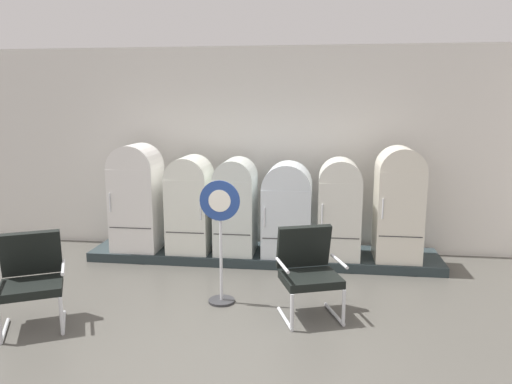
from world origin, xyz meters
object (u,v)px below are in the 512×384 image
(sign_stand, at_px, (221,243))
(armchair_left, at_px, (31,275))
(refrigerator_0, at_px, (137,194))
(refrigerator_2, at_px, (236,203))
(refrigerator_1, at_px, (190,201))
(armchair_right, at_px, (308,267))
(refrigerator_5, at_px, (399,200))
(refrigerator_3, at_px, (287,207))
(refrigerator_4, at_px, (339,205))

(sign_stand, bearing_deg, armchair_left, -156.28)
(refrigerator_0, xyz_separation_m, refrigerator_2, (1.52, 0.03, -0.10))
(refrigerator_0, height_order, refrigerator_1, refrigerator_0)
(refrigerator_1, xyz_separation_m, sign_stand, (0.79, -1.58, -0.15))
(refrigerator_1, xyz_separation_m, armchair_right, (1.82, -1.77, -0.34))
(refrigerator_0, distance_m, armchair_right, 3.21)
(sign_stand, bearing_deg, armchair_right, -10.68)
(refrigerator_5, height_order, armchair_left, refrigerator_5)
(armchair_right, xyz_separation_m, sign_stand, (-1.04, 0.20, 0.19))
(armchair_left, xyz_separation_m, sign_stand, (1.90, 0.83, 0.19))
(refrigerator_2, distance_m, refrigerator_3, 0.77)
(refrigerator_5, height_order, armchair_right, refrigerator_5)
(refrigerator_2, bearing_deg, refrigerator_3, -0.71)
(sign_stand, bearing_deg, refrigerator_4, 47.66)
(armchair_left, relative_size, sign_stand, 0.67)
(refrigerator_0, height_order, refrigerator_3, refrigerator_0)
(refrigerator_1, xyz_separation_m, refrigerator_3, (1.47, -0.00, -0.05))
(refrigerator_4, bearing_deg, refrigerator_1, 179.87)
(refrigerator_1, bearing_deg, refrigerator_4, -0.13)
(armchair_left, bearing_deg, refrigerator_2, 53.25)
(refrigerator_3, relative_size, sign_stand, 0.92)
(refrigerator_0, bearing_deg, refrigerator_1, 1.51)
(refrigerator_4, xyz_separation_m, sign_stand, (-1.43, -1.57, -0.15))
(armchair_left, bearing_deg, sign_stand, 23.72)
(refrigerator_3, relative_size, armchair_left, 1.36)
(refrigerator_1, xyz_separation_m, armchair_left, (-1.11, -2.41, -0.34))
(refrigerator_5, bearing_deg, sign_stand, -145.18)
(armchair_right, bearing_deg, armchair_left, -167.72)
(refrigerator_2, bearing_deg, refrigerator_0, -179.00)
(refrigerator_5, xyz_separation_m, armchair_left, (-4.16, -2.41, -0.44))
(refrigerator_2, distance_m, refrigerator_5, 2.36)
(refrigerator_3, xyz_separation_m, refrigerator_4, (0.75, -0.00, 0.05))
(refrigerator_1, relative_size, refrigerator_5, 0.89)
(refrigerator_0, height_order, refrigerator_4, refrigerator_0)
(sign_stand, bearing_deg, refrigerator_0, 136.09)
(refrigerator_0, bearing_deg, refrigerator_5, 0.31)
(refrigerator_5, bearing_deg, refrigerator_1, 179.98)
(refrigerator_1, bearing_deg, armchair_left, -114.64)
(refrigerator_4, distance_m, sign_stand, 2.13)
(refrigerator_4, bearing_deg, sign_stand, -132.34)
(refrigerator_0, distance_m, refrigerator_1, 0.83)
(refrigerator_3, bearing_deg, refrigerator_4, -0.01)
(armchair_right, bearing_deg, refrigerator_5, 55.22)
(refrigerator_1, distance_m, refrigerator_3, 1.47)
(armchair_right, distance_m, sign_stand, 1.07)
(refrigerator_1, xyz_separation_m, refrigerator_2, (0.70, 0.00, -0.01))
(refrigerator_4, height_order, sign_stand, refrigerator_4)
(refrigerator_3, relative_size, refrigerator_5, 0.85)
(refrigerator_3, distance_m, sign_stand, 1.72)
(refrigerator_1, relative_size, sign_stand, 0.97)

